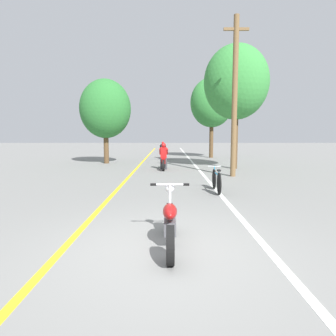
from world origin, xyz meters
The scene contains 11 objects.
ground_plane centered at (0.00, 0.00, 0.00)m, with size 120.00×120.00×0.00m, color slate.
lane_stripe_center centered at (-1.70, 12.06, 0.00)m, with size 0.14×48.00×0.01m, color yellow.
lane_stripe_edge centered at (1.73, 12.06, 0.00)m, with size 0.14×48.00×0.01m, color white.
utility_pole centered at (3.01, 8.61, 3.60)m, with size 1.10×0.24×7.01m.
roadside_tree_right_near centered at (3.75, 11.67, 4.68)m, with size 3.49×3.14×6.71m.
roadside_tree_right_far centered at (3.57, 19.46, 4.40)m, with size 3.44×3.09×6.40m.
roadside_tree_left centered at (-3.97, 14.65, 3.52)m, with size 3.27×2.95×5.41m.
motorcycle_foreground centered at (0.09, 0.10, 0.42)m, with size 0.72×2.00×1.01m.
motorcycle_rider_lead centered at (-0.18, 11.32, 0.54)m, with size 0.50×2.05×1.44m.
motorcycle_rider_far centered at (-0.34, 18.58, 0.50)m, with size 0.50×2.01×1.32m.
bicycle_parked centered at (1.68, 4.99, 0.38)m, with size 0.44×1.74×0.82m.
Camera 1 is at (0.06, -4.88, 1.92)m, focal length 32.00 mm.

